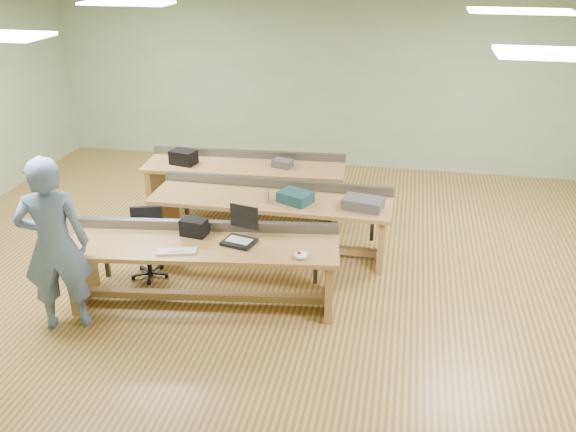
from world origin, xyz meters
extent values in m
plane|color=#A37E3E|center=(0.00, 0.00, 0.00)|extent=(10.00, 10.00, 0.00)
plane|color=silver|center=(0.00, 0.00, 3.00)|extent=(10.00, 10.00, 0.00)
cube|color=#99B488|center=(0.00, 4.00, 1.50)|extent=(10.00, 0.04, 3.00)
cube|color=#99B488|center=(0.00, -4.00, 1.50)|extent=(10.00, 0.04, 3.00)
cube|color=white|center=(-2.50, 1.50, 2.97)|extent=(1.20, 0.50, 0.03)
cube|color=white|center=(2.50, 1.50, 2.97)|extent=(1.20, 0.50, 0.03)
cube|color=#A77F46|center=(-0.78, -0.90, 0.72)|extent=(3.03, 1.18, 0.05)
cube|color=#A77F46|center=(-2.14, -1.09, 0.35)|extent=(0.17, 0.69, 0.70)
cube|color=#A77F46|center=(0.59, -0.71, 0.35)|extent=(0.17, 0.69, 0.70)
cube|color=#A77F46|center=(-0.78, -0.90, 0.10)|extent=(2.64, 0.46, 0.08)
cube|color=#505358|center=(-0.82, -0.55, 0.81)|extent=(2.93, 0.48, 0.11)
cube|color=#A77F46|center=(-0.34, 0.49, 0.72)|extent=(3.07, 0.83, 0.05)
cube|color=#A77F46|center=(-1.77, 0.49, 0.35)|extent=(0.08, 0.72, 0.70)
cube|color=#A77F46|center=(1.10, 0.48, 0.35)|extent=(0.08, 0.72, 0.70)
cube|color=#A77F46|center=(-0.34, 0.49, 0.10)|extent=(2.77, 0.11, 0.08)
cube|color=#505358|center=(-0.33, 0.86, 0.81)|extent=(3.07, 0.09, 0.11)
cube|color=#A77F46|center=(-0.98, 1.60, 0.72)|extent=(2.96, 0.96, 0.05)
cube|color=#A77F46|center=(-2.34, 1.52, 0.35)|extent=(0.12, 0.68, 0.70)
cube|color=#A77F46|center=(0.37, 1.69, 0.35)|extent=(0.12, 0.68, 0.70)
cube|color=#A77F46|center=(-0.98, 1.60, 0.10)|extent=(2.62, 0.27, 0.08)
cube|color=#505358|center=(-1.01, 1.95, 0.81)|extent=(2.92, 0.27, 0.11)
imported|color=#6981AC|center=(-2.10, -1.58, 0.95)|extent=(0.81, 0.68, 1.89)
cube|color=black|center=(-0.39, -0.81, 0.77)|extent=(0.39, 0.34, 0.04)
cube|color=black|center=(-0.36, -0.68, 1.01)|extent=(0.33, 0.09, 0.26)
cube|color=beige|center=(-0.98, -1.14, 0.76)|extent=(0.44, 0.25, 0.02)
ellipsoid|color=white|center=(0.32, -1.00, 0.78)|extent=(0.18, 0.20, 0.07)
cube|color=black|center=(-0.93, -0.71, 0.85)|extent=(0.30, 0.22, 0.19)
cylinder|color=black|center=(-1.63, -0.45, 0.21)|extent=(0.06, 0.06, 0.42)
cube|color=black|center=(-1.63, -0.45, 0.44)|extent=(0.50, 0.50, 0.06)
cube|color=black|center=(-1.69, -0.27, 0.66)|extent=(0.38, 0.16, 0.36)
cylinder|color=black|center=(-1.63, -0.45, 0.03)|extent=(0.57, 0.57, 0.06)
cube|color=#12383D|center=(0.00, 0.42, 0.82)|extent=(0.48, 0.43, 0.14)
cube|color=#3E3E41|center=(0.84, 0.40, 0.81)|extent=(0.52, 0.39, 0.13)
imported|color=#3E3E41|center=(-0.07, 0.42, 0.80)|extent=(0.15, 0.15, 0.10)
cylinder|color=silver|center=(-0.36, 0.37, 0.82)|extent=(0.09, 0.09, 0.13)
cube|color=black|center=(-1.86, 1.50, 0.85)|extent=(0.40, 0.32, 0.20)
cube|color=#3E3E41|center=(-0.42, 1.65, 0.80)|extent=(0.31, 0.26, 0.11)
camera|label=1|loc=(1.28, -6.46, 3.76)|focal=38.00mm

